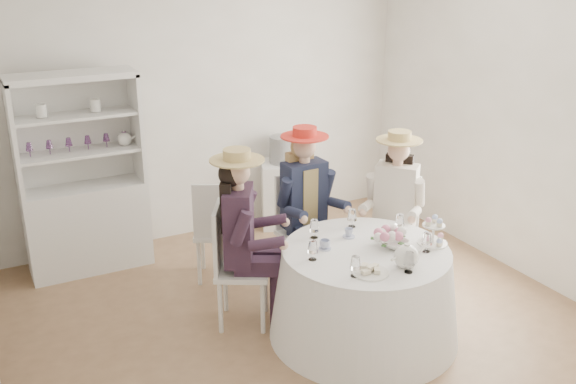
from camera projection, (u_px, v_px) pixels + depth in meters
name	position (u px, v px, depth m)	size (l,w,h in m)	color
ground	(294.00, 314.00, 5.34)	(4.50, 4.50, 0.00)	#866243
wall_back	(202.00, 107.00, 6.54)	(4.50, 4.50, 0.00)	silver
wall_front	(482.00, 264.00, 3.21)	(4.50, 4.50, 0.00)	silver
wall_right	(511.00, 125.00, 5.85)	(4.50, 4.50, 0.00)	silver
tea_table	(364.00, 293.00, 4.94)	(1.47, 1.47, 0.73)	white
hutch	(85.00, 202.00, 5.93)	(1.17, 0.59, 1.86)	silver
side_table	(283.00, 193.00, 7.02)	(0.46, 0.46, 0.71)	silver
hatbox	(283.00, 150.00, 6.85)	(0.29, 0.29, 0.29)	black
guest_left	(242.00, 229.00, 4.95)	(0.62, 0.57, 1.46)	silver
guest_mid	(305.00, 198.00, 5.58)	(0.53, 0.55, 1.45)	silver
guest_right	(395.00, 199.00, 5.63)	(0.60, 0.59, 1.41)	silver
spare_chair	(217.00, 228.00, 5.72)	(0.54, 0.54, 0.97)	silver
teacup_a	(325.00, 245.00, 4.81)	(0.08, 0.08, 0.07)	white
teacup_b	(349.00, 233.00, 5.02)	(0.07, 0.07, 0.06)	white
teacup_c	(387.00, 233.00, 5.02)	(0.09, 0.09, 0.07)	white
flower_bowl	(394.00, 245.00, 4.84)	(0.20, 0.20, 0.05)	white
flower_arrangement	(390.00, 234.00, 4.85)	(0.20, 0.19, 0.07)	pink
table_teapot	(407.00, 256.00, 4.52)	(0.25, 0.18, 0.19)	white
sandwich_plate	(370.00, 271.00, 4.45)	(0.26, 0.26, 0.06)	white
cupcake_stand	(433.00, 234.00, 4.89)	(0.23, 0.23, 0.21)	white
stemware_set	(367.00, 241.00, 4.78)	(0.94, 0.94, 0.15)	white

